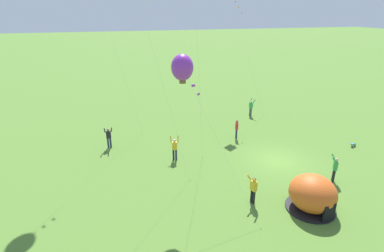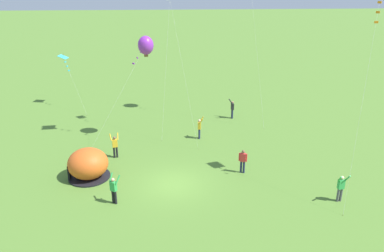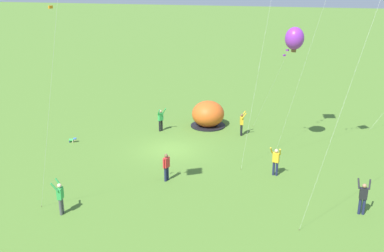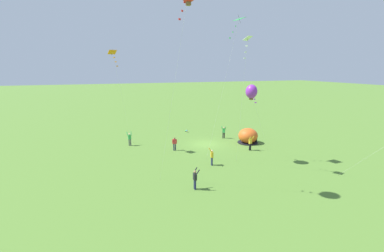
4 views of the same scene
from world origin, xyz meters
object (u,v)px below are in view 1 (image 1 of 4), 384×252
(person_far_back, at_px, (251,107))
(kite_orange, at_px, (234,0))
(person_center_field, at_px, (253,188))
(kite_purple, at_px, (182,68))
(person_near_tent, at_px, (237,128))
(person_with_toddler, at_px, (175,148))
(person_flying_kite, at_px, (109,137))
(person_arms_raised, at_px, (335,168))
(popup_tent, at_px, (313,194))
(toddler_crawling, at_px, (353,145))

(person_far_back, relative_size, kite_orange, 0.15)
(person_center_field, distance_m, kite_purple, 8.07)
(person_near_tent, bearing_deg, person_with_toddler, 111.35)
(person_center_field, relative_size, person_with_toddler, 1.00)
(person_far_back, distance_m, kite_orange, 10.87)
(person_flying_kite, xyz_separation_m, person_with_toddler, (-3.60, -4.71, -0.00))
(person_flying_kite, xyz_separation_m, person_arms_raised, (-9.61, -14.13, -0.00))
(kite_purple, height_order, kite_orange, kite_orange)
(person_far_back, bearing_deg, person_flying_kite, 104.90)
(person_flying_kite, bearing_deg, person_far_back, -75.10)
(kite_purple, bearing_deg, person_far_back, -42.10)
(popup_tent, bearing_deg, toddler_crawling, -54.98)
(person_far_back, height_order, kite_orange, kite_orange)
(toddler_crawling, xyz_separation_m, person_flying_kite, (5.56, 19.60, 0.82))
(kite_purple, bearing_deg, person_flying_kite, 28.72)
(person_with_toddler, distance_m, person_far_back, 12.72)
(person_center_field, relative_size, kite_purple, 0.22)
(person_far_back, bearing_deg, toddler_crawling, -153.86)
(person_flying_kite, bearing_deg, person_near_tent, -96.16)
(popup_tent, relative_size, person_arms_raised, 1.49)
(popup_tent, bearing_deg, kite_purple, 59.07)
(popup_tent, bearing_deg, person_near_tent, -0.57)
(person_center_field, height_order, person_flying_kite, same)
(person_far_back, bearing_deg, popup_tent, 165.31)
(popup_tent, bearing_deg, person_flying_kite, 42.68)
(person_center_field, bearing_deg, person_arms_raised, -84.07)
(popup_tent, height_order, person_near_tent, popup_tent)
(popup_tent, relative_size, person_center_field, 1.49)
(toddler_crawling, xyz_separation_m, person_near_tent, (4.38, 8.69, 0.79))
(person_flying_kite, relative_size, kite_purple, 0.22)
(person_arms_raised, bearing_deg, person_flying_kite, 55.78)
(person_near_tent, bearing_deg, person_arms_raised, -159.13)
(person_flying_kite, bearing_deg, person_arms_raised, -124.22)
(person_with_toddler, height_order, person_arms_raised, same)
(person_arms_raised, bearing_deg, person_near_tent, 20.87)
(kite_orange, bearing_deg, kite_purple, 146.72)
(kite_purple, bearing_deg, person_with_toddler, -5.82)
(toddler_crawling, xyz_separation_m, kite_orange, (11.03, 6.60, 11.42))
(toddler_crawling, distance_m, person_flying_kite, 20.39)
(toddler_crawling, height_order, person_with_toddler, person_with_toddler)
(person_with_toddler, relative_size, person_near_tent, 1.10)
(person_center_field, height_order, person_arms_raised, same)
(person_center_field, bearing_deg, popup_tent, -116.16)
(person_flying_kite, distance_m, person_with_toddler, 5.93)
(person_center_field, distance_m, person_arms_raised, 6.32)
(toddler_crawling, bearing_deg, person_arms_raised, 126.51)
(person_near_tent, distance_m, person_far_back, 6.53)
(person_with_toddler, bearing_deg, kite_orange, -42.41)
(person_arms_raised, bearing_deg, kite_purple, 79.64)
(person_arms_raised, height_order, person_far_back, same)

